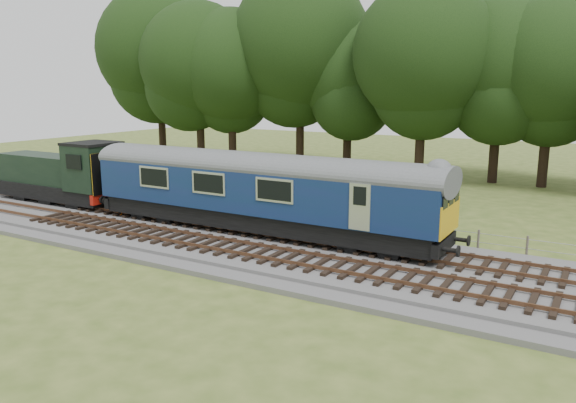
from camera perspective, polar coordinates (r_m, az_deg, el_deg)
The scene contains 9 objects.
ground at distance 23.26m, azimuth 6.60°, elevation -6.42°, with size 120.00×120.00×0.00m, color #425820.
ballast at distance 23.21m, azimuth 6.61°, elevation -6.01°, with size 70.00×7.00×0.35m, color #4C4C4F.
track_north at distance 24.37m, azimuth 7.96°, elevation -4.59°, with size 67.20×2.40×0.21m.
track_south at distance 21.75m, azimuth 4.90°, elevation -6.53°, with size 67.20×2.40×0.21m.
fence at distance 27.27m, azimuth 10.44°, elevation -3.82°, with size 64.00×0.12×1.00m, color #6B6054, non-canonical shape.
tree_line at distance 43.79m, azimuth 18.36°, elevation 1.60°, with size 70.00×8.00×18.00m, color black, non-canonical shape.
dmu_railcar at distance 26.42m, azimuth -3.08°, elevation 1.65°, with size 18.05×2.86×3.88m.
shunter_loco at distance 36.03m, azimuth -21.91°, elevation 2.49°, with size 8.92×2.60×3.38m.
worker at distance 31.54m, azimuth -16.85°, elevation 0.20°, with size 0.62×0.41×1.70m, color #F45A0C.
Camera 1 is at (8.82, -20.29, 7.18)m, focal length 35.00 mm.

